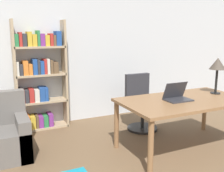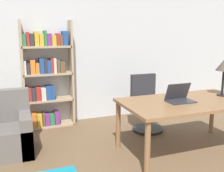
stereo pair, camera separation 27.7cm
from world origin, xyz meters
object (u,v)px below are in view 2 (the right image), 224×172
Objects in this scene: desk at (187,106)px; armchair at (7,133)px; laptop at (179,98)px; bookshelf at (45,78)px; office_chair at (146,105)px; table_lamp at (224,66)px.

desk is 2.57m from armchair.
laptop reaches higher than desk.
armchair is (-2.27, 0.83, -0.51)m from laptop.
bookshelf is (-1.73, 1.76, 0.23)m from desk.
armchair is 1.28m from bookshelf.
desk is 2.09× the size of armchair.
office_chair is 1.10× the size of armchair.
laptop is 1.05m from office_chair.
table_lamp reaches higher than office_chair.
laptop reaches higher than office_chair.
desk is at bearing -45.39° from bookshelf.
laptop is at bearing 174.63° from desk.
table_lamp is at bearing -34.78° from bookshelf.
armchair is at bearing 166.10° from table_lamp.
table_lamp is 2.96m from bookshelf.
office_chair is (0.01, 0.98, -0.37)m from laptop.
desk is 1.03m from office_chair.
bookshelf reaches higher than table_lamp.
armchair is at bearing 160.66° from desk.
office_chair is (-0.11, 0.99, -0.24)m from desk.
armchair is (-2.28, -0.15, -0.14)m from office_chair.
table_lamp is 0.29× the size of bookshelf.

